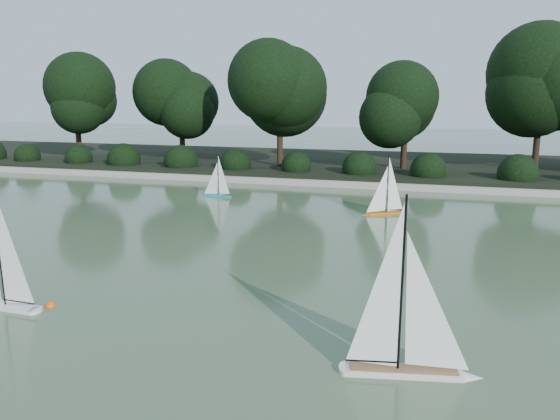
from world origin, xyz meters
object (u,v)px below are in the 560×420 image
at_px(sailboat_teal, 215,189).
at_px(race_buoy, 51,306).
at_px(sailboat_orange, 382,204).
at_px(sailboat_white_b, 415,347).

height_order(sailboat_teal, race_buoy, sailboat_teal).
height_order(sailboat_orange, race_buoy, sailboat_orange).
relative_size(sailboat_white_b, sailboat_teal, 1.55).
xyz_separation_m(sailboat_white_b, sailboat_teal, (-5.48, 8.20, -0.10)).
bearing_deg(sailboat_white_b, race_buoy, 173.76).
bearing_deg(sailboat_orange, sailboat_white_b, -81.83).
bearing_deg(sailboat_teal, race_buoy, -82.55).
bearing_deg(sailboat_white_b, sailboat_orange, 98.17).
height_order(sailboat_white_b, race_buoy, sailboat_white_b).
bearing_deg(sailboat_orange, sailboat_teal, 166.98).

